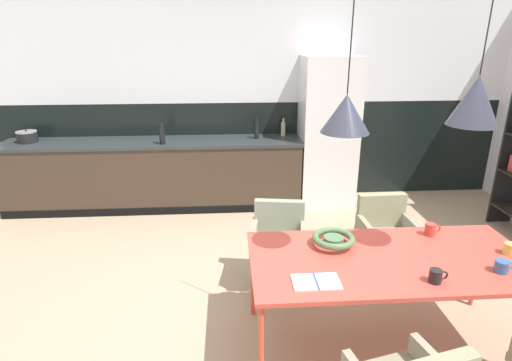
# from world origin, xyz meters

# --- Properties ---
(ground_plane) EXTENTS (8.98, 8.98, 0.00)m
(ground_plane) POSITION_xyz_m (0.00, 0.00, 0.00)
(ground_plane) COLOR tan
(back_wall_splashback_dark) EXTENTS (6.91, 0.12, 1.33)m
(back_wall_splashback_dark) POSITION_xyz_m (0.00, 2.85, 0.66)
(back_wall_splashback_dark) COLOR black
(back_wall_splashback_dark) RESTS_ON ground
(back_wall_panel_upper) EXTENTS (6.91, 0.12, 1.33)m
(back_wall_panel_upper) POSITION_xyz_m (0.00, 2.85, 1.99)
(back_wall_panel_upper) COLOR silver
(back_wall_panel_upper) RESTS_ON back_wall_splashback_dark
(kitchen_counter) EXTENTS (3.82, 0.63, 0.90)m
(kitchen_counter) POSITION_xyz_m (-1.41, 2.49, 0.45)
(kitchen_counter) COLOR #3D2F24
(kitchen_counter) RESTS_ON ground
(refrigerator_column) EXTENTS (0.71, 0.60, 1.95)m
(refrigerator_column) POSITION_xyz_m (0.87, 2.49, 0.97)
(refrigerator_column) COLOR silver
(refrigerator_column) RESTS_ON ground
(dining_table) EXTENTS (1.96, 0.92, 0.74)m
(dining_table) POSITION_xyz_m (0.67, -0.31, 0.70)
(dining_table) COLOR #D44639
(dining_table) RESTS_ON ground
(armchair_head_of_table) EXTENTS (0.50, 0.48, 0.78)m
(armchair_head_of_table) POSITION_xyz_m (1.01, 0.66, 0.50)
(armchair_head_of_table) COLOR gray
(armchair_head_of_table) RESTS_ON ground
(armchair_near_window) EXTENTS (0.55, 0.53, 0.77)m
(armchair_near_window) POSITION_xyz_m (-0.00, 0.58, 0.51)
(armchair_near_window) COLOR gray
(armchair_near_window) RESTS_ON ground
(fruit_bowl) EXTENTS (0.31, 0.31, 0.08)m
(fruit_bowl) POSITION_xyz_m (0.31, -0.10, 0.79)
(fruit_bowl) COLOR #4C704C
(fruit_bowl) RESTS_ON dining_table
(open_book) EXTENTS (0.30, 0.19, 0.02)m
(open_book) POSITION_xyz_m (0.09, -0.57, 0.74)
(open_book) COLOR white
(open_book) RESTS_ON dining_table
(mug_dark_espresso) EXTENTS (0.12, 0.08, 0.08)m
(mug_dark_espresso) POSITION_xyz_m (1.52, -0.31, 0.78)
(mug_dark_espresso) COLOR gold
(mug_dark_espresso) RESTS_ON dining_table
(mug_short_terracotta) EXTENTS (0.12, 0.08, 0.09)m
(mug_short_terracotta) POSITION_xyz_m (0.84, -0.61, 0.78)
(mug_short_terracotta) COLOR black
(mug_short_terracotta) RESTS_ON dining_table
(mug_wide_latte) EXTENTS (0.12, 0.08, 0.10)m
(mug_wide_latte) POSITION_xyz_m (1.10, 0.01, 0.79)
(mug_wide_latte) COLOR #B23D33
(mug_wide_latte) RESTS_ON dining_table
(mug_glass_clear) EXTENTS (0.13, 0.09, 0.08)m
(mug_glass_clear) POSITION_xyz_m (1.32, -0.53, 0.78)
(mug_glass_clear) COLOR #335B93
(mug_glass_clear) RESTS_ON dining_table
(cooking_pot) EXTENTS (0.25, 0.25, 0.16)m
(cooking_pot) POSITION_xyz_m (-2.97, 2.54, 0.97)
(cooking_pot) COLOR black
(cooking_pot) RESTS_ON kitchen_counter
(bottle_oil_tall) EXTENTS (0.06, 0.06, 0.23)m
(bottle_oil_tall) POSITION_xyz_m (0.30, 2.67, 1.00)
(bottle_oil_tall) COLOR tan
(bottle_oil_tall) RESTS_ON kitchen_counter
(bottle_spice_small) EXTENTS (0.07, 0.07, 0.27)m
(bottle_spice_small) POSITION_xyz_m (-1.26, 2.33, 1.02)
(bottle_spice_small) COLOR black
(bottle_spice_small) RESTS_ON kitchen_counter
(bottle_wine_green) EXTENTS (0.06, 0.06, 0.28)m
(bottle_wine_green) POSITION_xyz_m (-0.07, 2.54, 1.02)
(bottle_wine_green) COLOR black
(bottle_wine_green) RESTS_ON kitchen_counter
(pendant_lamp_over_table_near) EXTENTS (0.30, 0.30, 0.98)m
(pendant_lamp_over_table_near) POSITION_xyz_m (0.28, -0.29, 1.75)
(pendant_lamp_over_table_near) COLOR black
(pendant_lamp_over_table_far) EXTENTS (0.30, 0.30, 0.94)m
(pendant_lamp_over_table_far) POSITION_xyz_m (1.07, -0.33, 1.82)
(pendant_lamp_over_table_far) COLOR black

